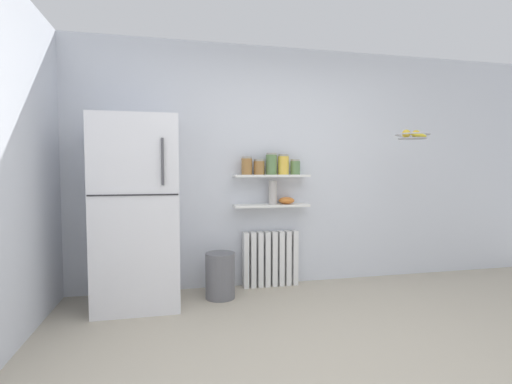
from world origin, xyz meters
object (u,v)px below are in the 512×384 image
shelf_bowl (287,200)px  storage_jar_3 (283,165)px  refrigerator (138,212)px  storage_jar_4 (295,167)px  storage_jar_0 (247,166)px  storage_jar_1 (259,167)px  trash_bin (220,275)px  hanging_fruit_basket (413,135)px  radiator (270,259)px  vase (273,192)px  storage_jar_2 (271,164)px

shelf_bowl → storage_jar_3: bearing=180.0°
refrigerator → storage_jar_4: size_ratio=10.64×
storage_jar_0 → storage_jar_1: (0.13, 0.00, -0.01)m
trash_bin → hanging_fruit_basket: hanging_fruit_basket is taller
storage_jar_1 → hanging_fruit_basket: bearing=-17.7°
radiator → storage_jar_4: 1.03m
refrigerator → storage_jar_0: bearing=12.5°
radiator → storage_jar_4: storage_jar_4 is taller
radiator → trash_bin: size_ratio=1.35×
shelf_bowl → trash_bin: (-0.75, -0.24, -0.71)m
vase → shelf_bowl: bearing=0.0°
storage_jar_3 → vase: storage_jar_3 is taller
radiator → refrigerator: bearing=-168.7°
storage_jar_2 → hanging_fruit_basket: size_ratio=0.68×
storage_jar_2 → hanging_fruit_basket: hanging_fruit_basket is taller
storage_jar_1 → storage_jar_2: storage_jar_2 is taller
storage_jar_4 → hanging_fruit_basket: 1.23m
storage_jar_4 → storage_jar_0: bearing=180.0°
refrigerator → vase: size_ratio=6.86×
refrigerator → storage_jar_1: 1.31m
refrigerator → storage_jar_4: refrigerator is taller
storage_jar_0 → shelf_bowl: 0.58m
radiator → trash_bin: 0.65m
radiator → storage_jar_3: 1.03m
storage_jar_2 → vase: storage_jar_2 is taller
refrigerator → storage_jar_0: 1.19m
storage_jar_3 → vase: (-0.12, 0.00, -0.30)m
storage_jar_1 → vase: (0.15, 0.00, -0.27)m
shelf_bowl → trash_bin: size_ratio=0.38×
storage_jar_4 → hanging_fruit_basket: bearing=-23.6°
storage_jar_4 → vase: size_ratio=0.64×
refrigerator → hanging_fruit_basket: (2.71, -0.24, 0.74)m
storage_jar_2 → storage_jar_3: (0.13, 0.00, -0.01)m
vase → storage_jar_3: bearing=0.0°
storage_jar_1 → storage_jar_0: bearing=180.0°
refrigerator → radiator: (1.35, 0.27, -0.58)m
refrigerator → vase: refrigerator is taller
storage_jar_2 → storage_jar_4: 0.27m
storage_jar_0 → shelf_bowl: bearing=0.0°
radiator → storage_jar_1: (-0.13, -0.03, 1.00)m
radiator → storage_jar_3: (0.13, -0.03, 1.02)m
hanging_fruit_basket → trash_bin: bearing=173.0°
storage_jar_1 → storage_jar_3: size_ratio=0.75×
storage_jar_1 → trash_bin: storage_jar_1 is taller
storage_jar_2 → storage_jar_4: size_ratio=1.40×
storage_jar_4 → trash_bin: (-0.85, -0.24, -1.07)m
storage_jar_1 → refrigerator: bearing=-168.9°
storage_jar_3 → shelf_bowl: size_ratio=1.28×
refrigerator → storage_jar_0: (1.08, 0.24, 0.43)m
storage_jar_2 → storage_jar_4: storage_jar_2 is taller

